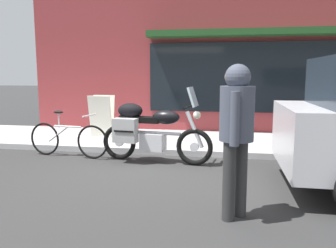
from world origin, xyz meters
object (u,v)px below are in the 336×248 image
Objects in this scene: touring_motorcycle at (148,130)px; parked_bicycle at (68,139)px; pedestrian_walking at (236,123)px; sandwich_board_sign at (102,116)px.

touring_motorcycle is 1.23× the size of parked_bicycle.
parked_bicycle is (-1.68, 0.14, -0.25)m from touring_motorcycle.
touring_motorcycle is at bearing -4.72° from parked_bicycle.
sandwich_board_sign is at bearing 127.38° from pedestrian_walking.
touring_motorcycle is 1.70m from parked_bicycle.
sandwich_board_sign is (-1.59, 1.81, 0.01)m from touring_motorcycle.
touring_motorcycle reaches higher than sandwich_board_sign.
sandwich_board_sign is at bearing 131.39° from touring_motorcycle.
parked_bicycle is at bearing 175.28° from touring_motorcycle.
pedestrian_walking is (1.53, -2.29, 0.49)m from touring_motorcycle.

